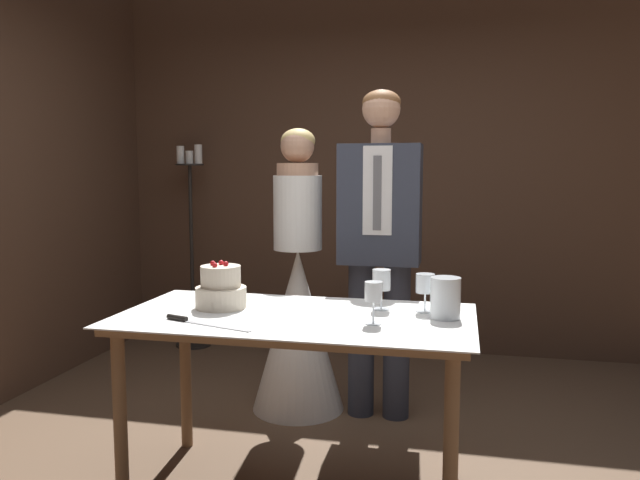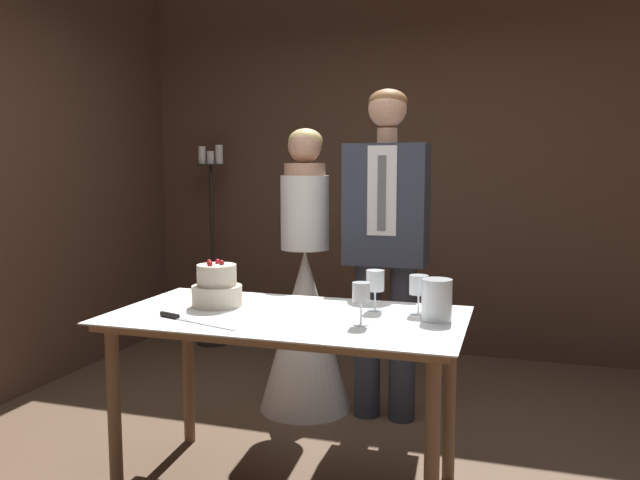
{
  "view_description": "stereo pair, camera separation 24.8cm",
  "coord_description": "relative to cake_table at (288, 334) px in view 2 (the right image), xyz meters",
  "views": [
    {
      "loc": [
        0.58,
        -2.52,
        1.41
      ],
      "look_at": [
        -0.1,
        0.47,
        1.06
      ],
      "focal_mm": 35.0,
      "sensor_mm": 36.0,
      "label": 1
    },
    {
      "loc": [
        0.82,
        -2.46,
        1.41
      ],
      "look_at": [
        -0.1,
        0.47,
        1.06
      ],
      "focal_mm": 35.0,
      "sensor_mm": 36.0,
      "label": 2
    }
  ],
  "objects": [
    {
      "name": "wall_back",
      "position": [
        0.1,
        2.37,
        0.72
      ],
      "size": [
        4.45,
        0.12,
        2.84
      ],
      "primitive_type": "cube",
      "color": "#513828",
      "rests_on": "ground_plane"
    },
    {
      "name": "cake_table",
      "position": [
        0.0,
        0.0,
        0.0
      ],
      "size": [
        1.51,
        0.8,
        0.79
      ],
      "color": "brown",
      "rests_on": "ground_plane"
    },
    {
      "name": "tiered_cake",
      "position": [
        -0.36,
        0.06,
        0.17
      ],
      "size": [
        0.23,
        0.23,
        0.21
      ],
      "color": "beige",
      "rests_on": "cake_table"
    },
    {
      "name": "cake_knife",
      "position": [
        -0.38,
        -0.23,
        0.1
      ],
      "size": [
        0.41,
        0.15,
        0.02
      ],
      "rotation": [
        0.0,
        0.0,
        -0.3
      ],
      "color": "silver",
      "rests_on": "cake_table"
    },
    {
      "name": "wine_glass_near",
      "position": [
        0.34,
        0.18,
        0.22
      ],
      "size": [
        0.08,
        0.08,
        0.18
      ],
      "color": "silver",
      "rests_on": "cake_table"
    },
    {
      "name": "wine_glass_middle",
      "position": [
        0.54,
        0.17,
        0.21
      ],
      "size": [
        0.08,
        0.08,
        0.17
      ],
      "color": "silver",
      "rests_on": "cake_table"
    },
    {
      "name": "wine_glass_far",
      "position": [
        0.35,
        -0.09,
        0.21
      ],
      "size": [
        0.07,
        0.07,
        0.17
      ],
      "color": "silver",
      "rests_on": "cake_table"
    },
    {
      "name": "hurricane_candle",
      "position": [
        0.62,
        0.07,
        0.17
      ],
      "size": [
        0.13,
        0.13,
        0.17
      ],
      "color": "silver",
      "rests_on": "cake_table"
    },
    {
      "name": "bride",
      "position": [
        -0.24,
        0.93,
        -0.1
      ],
      "size": [
        0.54,
        0.54,
        1.65
      ],
      "color": "white",
      "rests_on": "ground_plane"
    },
    {
      "name": "groom",
      "position": [
        0.24,
        0.93,
        0.34
      ],
      "size": [
        0.45,
        0.25,
        1.85
      ],
      "color": "#333847",
      "rests_on": "ground_plane"
    },
    {
      "name": "candle_stand",
      "position": [
        -1.41,
        2.04,
        0.11
      ],
      "size": [
        0.28,
        0.28,
        1.61
      ],
      "color": "black",
      "rests_on": "ground_plane"
    }
  ]
}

